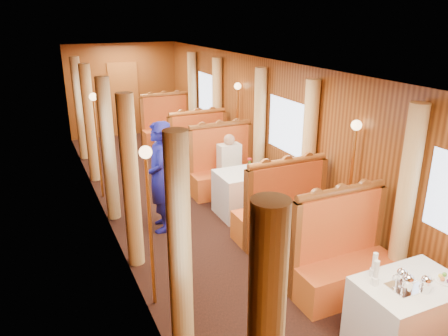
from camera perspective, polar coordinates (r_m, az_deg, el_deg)
floor at (r=7.31m, az=-2.18°, el=-6.86°), size 3.00×12.00×0.01m
ceiling at (r=6.59m, az=-2.46°, el=13.00°), size 3.00×12.00×0.01m
wall_far at (r=12.47m, az=-13.00°, el=9.89°), size 3.00×0.01×2.50m
wall_left at (r=6.46m, az=-14.72°, el=0.84°), size 0.01×12.00×2.50m
wall_right at (r=7.51m, az=8.35°, el=3.92°), size 0.01×12.00×2.50m
doorway_far at (r=12.49m, az=-12.88°, el=8.74°), size 0.80×0.04×2.00m
table_near at (r=5.02m, az=22.80°, el=-17.23°), size 1.05×0.72×0.75m
banquette_near_aft at (r=5.58m, az=15.25°, el=-11.69°), size 1.30×0.55×1.34m
table_mid at (r=7.44m, az=3.14°, el=-3.20°), size 1.05×0.72×0.75m
banquette_mid_fwd at (r=6.62m, az=7.22°, el=-5.90°), size 1.30×0.55×1.34m
banquette_mid_aft at (r=8.27m, az=-0.10°, el=-0.41°), size 1.30×0.55×1.34m
table_far at (r=10.49m, az=-5.73°, el=3.59°), size 1.05×0.72×0.75m
banquette_far_fwd at (r=9.56m, az=-3.75°, el=2.35°), size 1.30×0.55×1.34m
banquette_far_aft at (r=11.41m, az=-7.41°, el=5.09°), size 1.30×0.55×1.34m
tea_tray at (r=4.72m, az=22.71°, el=-14.13°), size 0.34×0.26×0.01m
teapot_left at (r=4.63m, az=22.84°, el=-13.93°), size 0.20×0.17×0.15m
teapot_right at (r=4.70m, az=24.82°, el=-13.79°), size 0.16×0.12×0.13m
teapot_back at (r=4.71m, az=22.16°, el=-13.25°), size 0.20×0.18×0.14m
fruit_plate at (r=4.98m, az=27.05°, el=-12.81°), size 0.23×0.23×0.05m
cup_inboard at (r=4.61m, az=19.19°, el=-13.08°), size 0.08×0.08×0.26m
cup_outboard at (r=4.73m, az=19.01°, el=-12.14°), size 0.08×0.08×0.26m
rose_vase_mid at (r=7.23m, az=3.35°, el=0.78°), size 0.06×0.06×0.36m
rose_vase_far at (r=10.33m, az=-6.01°, el=6.50°), size 0.06×0.06×0.36m
window_left_near at (r=3.29m, az=-3.16°, el=-13.86°), size 0.01×1.20×0.90m
curtain_left_near_b at (r=4.09m, az=-5.78°, el=-11.18°), size 0.22×0.22×2.35m
curtain_right_near_b at (r=5.50m, az=22.59°, el=-4.24°), size 0.22×0.22×2.35m
window_left_mid at (r=6.40m, az=-14.74°, el=2.55°), size 0.01×1.20×0.90m
curtain_left_mid_a at (r=5.78m, az=-12.07°, el=-1.96°), size 0.22×0.22×2.35m
curtain_left_mid_b at (r=7.23m, az=-14.87°, el=2.22°), size 0.22×0.22×2.35m
window_right_mid at (r=7.46m, az=8.33°, el=5.38°), size 0.01×1.20×0.90m
curtain_right_mid_a at (r=6.86m, az=10.96°, el=1.56°), size 0.22×0.22×2.35m
curtain_right_mid_b at (r=8.12m, az=4.65°, el=4.70°), size 0.22×0.22×2.35m
window_left_far at (r=9.78m, az=-18.53°, el=7.98°), size 0.01×1.20×0.90m
curtain_left_far_a at (r=9.09m, az=-17.09°, el=5.52°), size 0.22×0.22×2.35m
curtain_left_far_b at (r=10.61m, az=-18.32°, el=7.32°), size 0.22×0.22×2.35m
window_right_far at (r=10.50m, az=-2.08°, el=9.71°), size 0.01×1.20×0.90m
curtain_right_far_a at (r=9.81m, az=-0.87°, el=7.38°), size 0.22×0.22×2.35m
curtain_right_far_b at (r=11.23m, az=-4.11°, el=8.90°), size 0.22×0.22×2.35m
sconce_left_fore at (r=4.82m, az=-9.86°, el=-3.58°), size 0.14×0.14×1.95m
sconce_right_fore at (r=6.08m, az=16.46°, el=0.85°), size 0.14×0.14×1.95m
sconce_left_aft at (r=8.10m, az=-16.38°, el=5.46°), size 0.14×0.14×1.95m
sconce_right_aft at (r=8.91m, az=1.77°, el=7.49°), size 0.14×0.14×1.95m
steward at (r=6.78m, az=-8.40°, el=-1.18°), size 0.54×0.71×1.75m
passenger at (r=7.92m, az=0.78°, el=1.10°), size 0.40×0.44×0.76m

